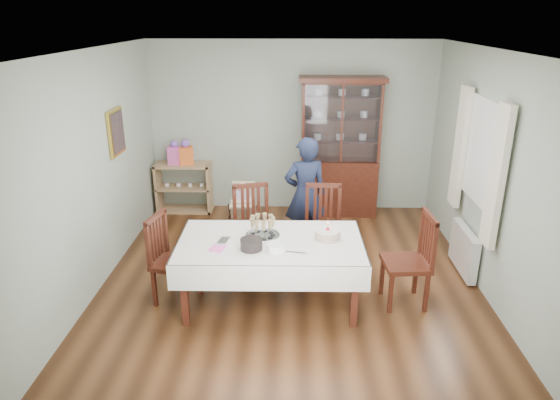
{
  "coord_description": "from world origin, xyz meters",
  "views": [
    {
      "loc": [
        0.04,
        -5.35,
        3.06
      ],
      "look_at": [
        -0.13,
        0.2,
        0.98
      ],
      "focal_mm": 32.0,
      "sensor_mm": 36.0,
      "label": 1
    }
  ],
  "objects_px": {
    "chair_far_left": "(254,245)",
    "chair_end_left": "(175,276)",
    "sideboard": "(184,187)",
    "gift_bag_pink": "(175,154)",
    "chair_far_right": "(322,244)",
    "birthday_cake": "(327,235)",
    "high_chair": "(244,222)",
    "champagne_tray": "(262,230)",
    "gift_bag_orange": "(186,153)",
    "chair_end_right": "(406,277)",
    "dining_table": "(271,272)",
    "woman": "(305,195)",
    "china_cabinet": "(340,146)"
  },
  "relations": [
    {
      "from": "woman",
      "to": "champagne_tray",
      "type": "distance_m",
      "value": 1.36
    },
    {
      "from": "dining_table",
      "to": "woman",
      "type": "distance_m",
      "value": 1.49
    },
    {
      "from": "champagne_tray",
      "to": "gift_bag_pink",
      "type": "distance_m",
      "value": 3.05
    },
    {
      "from": "chair_end_left",
      "to": "birthday_cake",
      "type": "relative_size",
      "value": 3.2
    },
    {
      "from": "chair_end_left",
      "to": "birthday_cake",
      "type": "xyz_separation_m",
      "value": [
        1.68,
        0.01,
        0.52
      ]
    },
    {
      "from": "chair_far_left",
      "to": "chair_far_right",
      "type": "distance_m",
      "value": 0.86
    },
    {
      "from": "china_cabinet",
      "to": "high_chair",
      "type": "bearing_deg",
      "value": -136.28
    },
    {
      "from": "gift_bag_pink",
      "to": "gift_bag_orange",
      "type": "distance_m",
      "value": 0.18
    },
    {
      "from": "high_chair",
      "to": "champagne_tray",
      "type": "xyz_separation_m",
      "value": [
        0.34,
        -1.29,
        0.46
      ]
    },
    {
      "from": "woman",
      "to": "gift_bag_orange",
      "type": "relative_size",
      "value": 3.91
    },
    {
      "from": "chair_far_right",
      "to": "woman",
      "type": "distance_m",
      "value": 0.73
    },
    {
      "from": "dining_table",
      "to": "chair_far_left",
      "type": "distance_m",
      "value": 0.86
    },
    {
      "from": "china_cabinet",
      "to": "birthday_cake",
      "type": "relative_size",
      "value": 6.86
    },
    {
      "from": "high_chair",
      "to": "champagne_tray",
      "type": "relative_size",
      "value": 2.51
    },
    {
      "from": "sideboard",
      "to": "chair_end_left",
      "type": "relative_size",
      "value": 0.89
    },
    {
      "from": "chair_far_right",
      "to": "high_chair",
      "type": "height_order",
      "value": "chair_far_right"
    },
    {
      "from": "sideboard",
      "to": "birthday_cake",
      "type": "relative_size",
      "value": 2.84
    },
    {
      "from": "sideboard",
      "to": "woman",
      "type": "distance_m",
      "value": 2.41
    },
    {
      "from": "sideboard",
      "to": "gift_bag_pink",
      "type": "relative_size",
      "value": 2.31
    },
    {
      "from": "chair_far_left",
      "to": "woman",
      "type": "xyz_separation_m",
      "value": [
        0.64,
        0.56,
        0.47
      ]
    },
    {
      "from": "chair_end_left",
      "to": "high_chair",
      "type": "relative_size",
      "value": 1.07
    },
    {
      "from": "china_cabinet",
      "to": "woman",
      "type": "xyz_separation_m",
      "value": [
        -0.56,
        -1.35,
        -0.33
      ]
    },
    {
      "from": "sideboard",
      "to": "chair_far_right",
      "type": "relative_size",
      "value": 0.85
    },
    {
      "from": "birthday_cake",
      "to": "high_chair",
      "type": "bearing_deg",
      "value": 127.5
    },
    {
      "from": "chair_far_left",
      "to": "chair_end_right",
      "type": "xyz_separation_m",
      "value": [
        1.75,
        -0.78,
        -0.0
      ]
    },
    {
      "from": "dining_table",
      "to": "chair_far_right",
      "type": "xyz_separation_m",
      "value": [
        0.62,
        0.88,
        -0.07
      ]
    },
    {
      "from": "chair_far_left",
      "to": "champagne_tray",
      "type": "distance_m",
      "value": 0.89
    },
    {
      "from": "champagne_tray",
      "to": "high_chair",
      "type": "bearing_deg",
      "value": 104.83
    },
    {
      "from": "dining_table",
      "to": "champagne_tray",
      "type": "xyz_separation_m",
      "value": [
        -0.09,
        0.11,
        0.45
      ]
    },
    {
      "from": "chair_far_right",
      "to": "sideboard",
      "type": "bearing_deg",
      "value": 140.39
    },
    {
      "from": "champagne_tray",
      "to": "gift_bag_orange",
      "type": "xyz_separation_m",
      "value": [
        -1.38,
        2.62,
        0.14
      ]
    },
    {
      "from": "china_cabinet",
      "to": "chair_end_right",
      "type": "height_order",
      "value": "china_cabinet"
    },
    {
      "from": "chair_end_right",
      "to": "china_cabinet",
      "type": "bearing_deg",
      "value": -173.03
    },
    {
      "from": "chair_far_left",
      "to": "chair_end_right",
      "type": "relative_size",
      "value": 1.0
    },
    {
      "from": "chair_far_right",
      "to": "birthday_cake",
      "type": "xyz_separation_m",
      "value": [
        -0.0,
        -0.84,
        0.5
      ]
    },
    {
      "from": "chair_far_right",
      "to": "chair_end_right",
      "type": "xyz_separation_m",
      "value": [
        0.88,
        -0.84,
        0.0
      ]
    },
    {
      "from": "gift_bag_pink",
      "to": "gift_bag_orange",
      "type": "bearing_deg",
      "value": -0.0
    },
    {
      "from": "chair_far_left",
      "to": "chair_end_left",
      "type": "height_order",
      "value": "chair_far_left"
    },
    {
      "from": "china_cabinet",
      "to": "chair_far_right",
      "type": "relative_size",
      "value": 2.06
    },
    {
      "from": "chair_far_right",
      "to": "chair_end_left",
      "type": "bearing_deg",
      "value": -151.74
    },
    {
      "from": "chair_end_left",
      "to": "birthday_cake",
      "type": "height_order",
      "value": "chair_end_left"
    },
    {
      "from": "gift_bag_pink",
      "to": "chair_far_right",
      "type": "bearing_deg",
      "value": -39.4
    },
    {
      "from": "dining_table",
      "to": "chair_far_right",
      "type": "height_order",
      "value": "chair_far_right"
    },
    {
      "from": "dining_table",
      "to": "gift_bag_orange",
      "type": "relative_size",
      "value": 5.0
    },
    {
      "from": "dining_table",
      "to": "champagne_tray",
      "type": "height_order",
      "value": "champagne_tray"
    },
    {
      "from": "chair_far_left",
      "to": "gift_bag_pink",
      "type": "distance_m",
      "value": 2.46
    },
    {
      "from": "chair_far_right",
      "to": "gift_bag_orange",
      "type": "relative_size",
      "value": 2.61
    },
    {
      "from": "china_cabinet",
      "to": "sideboard",
      "type": "distance_m",
      "value": 2.6
    },
    {
      "from": "woman",
      "to": "gift_bag_pink",
      "type": "xyz_separation_m",
      "value": [
        -2.05,
        1.36,
        0.18
      ]
    },
    {
      "from": "gift_bag_orange",
      "to": "dining_table",
      "type": "bearing_deg",
      "value": -61.81
    }
  ]
}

